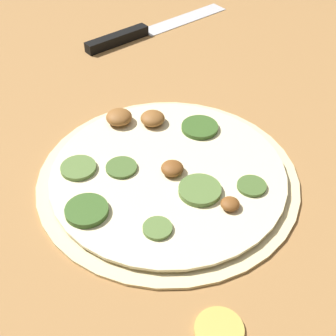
% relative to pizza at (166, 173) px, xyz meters
% --- Properties ---
extents(ground_plane, '(3.00, 3.00, 0.00)m').
position_rel_pizza_xyz_m(ground_plane, '(0.00, 0.00, -0.01)').
color(ground_plane, '#9E703F').
extents(pizza, '(0.32, 0.32, 0.03)m').
position_rel_pizza_xyz_m(pizza, '(0.00, 0.00, 0.00)').
color(pizza, beige).
rests_on(pizza, ground_plane).
extents(knife, '(0.27, 0.21, 0.02)m').
position_rel_pizza_xyz_m(knife, '(-0.35, -0.15, 0.00)').
color(knife, silver).
rests_on(knife, ground_plane).
extents(loose_cap, '(0.05, 0.05, 0.01)m').
position_rel_pizza_xyz_m(loose_cap, '(0.18, 0.10, -0.00)').
color(loose_cap, gold).
rests_on(loose_cap, ground_plane).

